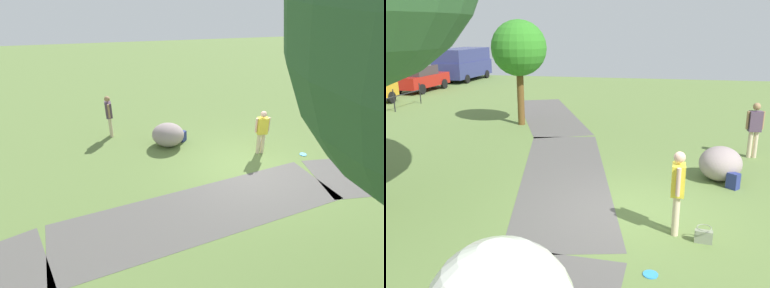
% 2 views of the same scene
% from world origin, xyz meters
% --- Properties ---
extents(ground_plane, '(48.00, 48.00, 0.00)m').
position_xyz_m(ground_plane, '(0.00, 0.00, 0.00)').
color(ground_plane, olive).
extents(footpath_segment_mid, '(8.29, 3.90, 0.01)m').
position_xyz_m(footpath_segment_mid, '(1.89, 1.85, 0.00)').
color(footpath_segment_mid, '#585451').
rests_on(footpath_segment_mid, ground).
extents(footpath_segment_far, '(8.23, 5.15, 0.01)m').
position_xyz_m(footpath_segment_far, '(9.48, 4.27, 0.00)').
color(footpath_segment_far, '#585451').
rests_on(footpath_segment_far, ground).
extents(young_tree_near_path, '(2.15, 2.15, 4.10)m').
position_xyz_m(young_tree_near_path, '(7.41, 4.86, 3.00)').
color(young_tree_near_path, brown).
rests_on(young_tree_near_path, ground).
extents(lawn_boulder, '(1.47, 1.38, 0.87)m').
position_xyz_m(lawn_boulder, '(2.36, -2.16, 0.44)').
color(lawn_boulder, gray).
rests_on(lawn_boulder, ground).
extents(woman_with_handbag, '(0.52, 0.25, 1.63)m').
position_xyz_m(woman_with_handbag, '(-0.84, -0.94, 0.94)').
color(woman_with_handbag, beige).
rests_on(woman_with_handbag, ground).
extents(man_near_boulder, '(0.28, 0.52, 1.67)m').
position_xyz_m(man_near_boulder, '(4.51, -3.37, 0.97)').
color(man_near_boulder, beige).
rests_on(man_near_boulder, ground).
extents(handbag_on_grass, '(0.30, 0.33, 0.31)m').
position_xyz_m(handbag_on_grass, '(-1.11, -1.44, 0.14)').
color(handbag_on_grass, gray).
rests_on(handbag_on_grass, ground).
extents(backpack_by_boulder, '(0.35, 0.35, 0.40)m').
position_xyz_m(backpack_by_boulder, '(1.78, -2.41, 0.19)').
color(backpack_by_boulder, navy).
rests_on(backpack_by_boulder, ground).
extents(frisbee_on_grass, '(0.24, 0.24, 0.02)m').
position_xyz_m(frisbee_on_grass, '(-2.34, -0.52, 0.01)').
color(frisbee_on_grass, '#3093E5').
rests_on(frisbee_on_grass, ground).
extents(parked_sedan_grey, '(4.02, 1.86, 1.56)m').
position_xyz_m(parked_sedan_grey, '(14.93, 13.80, 0.81)').
color(parked_sedan_grey, '#AD1D15').
rests_on(parked_sedan_grey, ground).
extents(delivery_van, '(5.22, 2.56, 2.30)m').
position_xyz_m(delivery_van, '(20.47, 13.71, 1.26)').
color(delivery_van, navy).
rests_on(delivery_van, ground).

